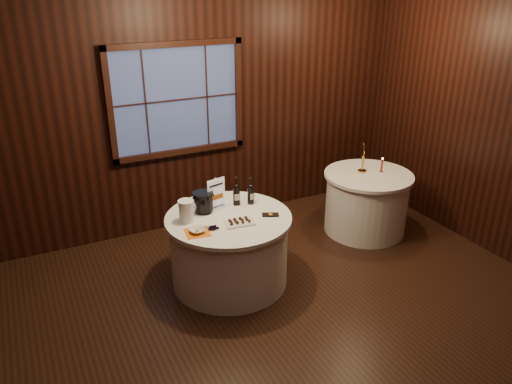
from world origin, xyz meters
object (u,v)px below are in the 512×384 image
main_table (229,249)px  port_bottle_left (236,193)px  ice_bucket (203,202)px  red_candle (382,166)px  glass_pitcher (186,211)px  chocolate_plate (239,222)px  chocolate_box (270,215)px  cracker_bowl (197,230)px  port_bottle_right (251,193)px  grape_bunch (213,227)px  brass_candlestick (363,161)px  sign_stand (216,198)px  side_table (366,202)px

main_table → port_bottle_left: 0.59m
ice_bucket → red_candle: ice_bucket is taller
glass_pitcher → chocolate_plate: bearing=-55.7°
chocolate_box → glass_pitcher: 0.84m
chocolate_box → ice_bucket: bearing=172.0°
chocolate_box → cracker_bowl: size_ratio=1.13×
port_bottle_right → red_candle: port_bottle_right is taller
grape_bunch → red_candle: bearing=10.8°
cracker_bowl → brass_candlestick: (2.37, 0.58, 0.12)m
port_bottle_right → port_bottle_left: bearing=157.3°
main_table → sign_stand: size_ratio=3.76×
brass_candlestick → red_candle: size_ratio=2.06×
sign_stand → red_candle: 2.21m
chocolate_plate → main_table: bearing=100.6°
grape_bunch → side_table: bearing=12.1°
main_table → grape_bunch: (-0.24, -0.18, 0.40)m
side_table → port_bottle_left: size_ratio=3.47×
ice_bucket → glass_pitcher: size_ratio=0.96×
port_bottle_right → glass_pitcher: port_bottle_right is taller
port_bottle_right → brass_candlestick: 1.65m
main_table → grape_bunch: grape_bunch is taller
main_table → glass_pitcher: size_ratio=5.75×
port_bottle_right → brass_candlestick: brass_candlestick is taller
chocolate_box → grape_bunch: 0.63m
ice_bucket → brass_candlestick: 2.16m
side_table → cracker_bowl: 2.48m
chocolate_plate → glass_pitcher: size_ratio=1.36×
ice_bucket → brass_candlestick: (2.15, 0.19, 0.03)m
sign_stand → chocolate_box: size_ratio=2.02×
sign_stand → ice_bucket: bearing=177.0°
port_bottle_left → red_candle: (1.98, 0.06, -0.06)m
chocolate_box → brass_candlestick: brass_candlestick is taller
main_table → ice_bucket: size_ratio=5.96×
grape_bunch → cracker_bowl: 0.16m
side_table → port_bottle_left: bearing=-177.5°
main_table → port_bottle_left: bearing=49.1°
cracker_bowl → chocolate_box: bearing=1.1°
sign_stand → grape_bunch: bearing=-129.7°
port_bottle_right → red_candle: 1.84m
port_bottle_right → grape_bunch: size_ratio=1.72×
sign_stand → grape_bunch: 0.47m
ice_bucket → brass_candlestick: bearing=5.0°
sign_stand → port_bottle_left: size_ratio=1.09×
port_bottle_right → cracker_bowl: (-0.73, -0.36, -0.10)m
chocolate_plate → glass_pitcher: (-0.44, 0.27, 0.10)m
port_bottle_right → glass_pitcher: size_ratio=1.31×
chocolate_plate → red_candle: size_ratio=1.62×
chocolate_box → port_bottle_left: bearing=142.4°
ice_bucket → sign_stand: bearing=10.4°
chocolate_box → grape_bunch: bearing=-153.7°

